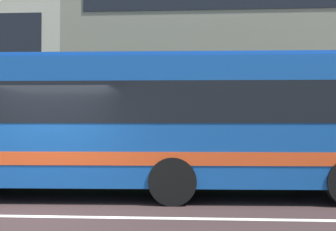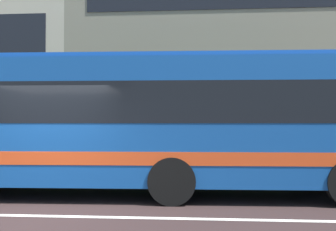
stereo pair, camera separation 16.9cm
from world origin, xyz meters
name	(u,v)px [view 2 (the right image)]	position (x,y,z in m)	size (l,w,h in m)	color
ground_plane	(28,216)	(0.00, 0.00, 0.00)	(160.00, 160.00, 0.00)	#2F2221
lane_centre_line	(28,216)	(0.00, 0.00, 0.00)	(60.00, 0.16, 0.01)	silver
hedge_row_far	(90,159)	(-0.47, 5.74, 0.50)	(19.55, 1.10, 0.99)	#2B572B
apartment_block_right	(327,30)	(10.26, 14.62, 6.83)	(25.98, 10.29, 13.66)	gray
transit_bus	(147,120)	(1.91, 2.22, 1.78)	(10.62, 2.79, 3.24)	#154A9A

